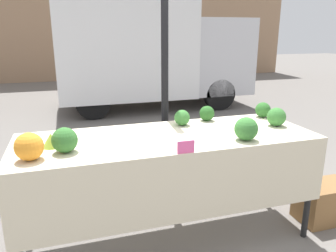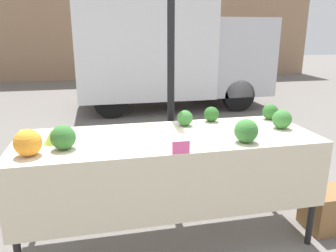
{
  "view_description": "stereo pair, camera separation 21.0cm",
  "coord_description": "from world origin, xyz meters",
  "px_view_note": "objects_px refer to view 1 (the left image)",
  "views": [
    {
      "loc": [
        -0.74,
        -2.36,
        1.71
      ],
      "look_at": [
        0.0,
        0.0,
        0.99
      ],
      "focal_mm": 35.0,
      "sensor_mm": 36.0,
      "label": 1
    },
    {
      "loc": [
        -0.53,
        -2.42,
        1.71
      ],
      "look_at": [
        0.0,
        0.0,
        0.99
      ],
      "focal_mm": 35.0,
      "sensor_mm": 36.0,
      "label": 2
    }
  ],
  "objects_px": {
    "parked_truck": "(146,47)",
    "price_sign": "(186,147)",
    "produce_crate": "(324,202)",
    "orange_cauliflower": "(29,147)"
  },
  "relations": [
    {
      "from": "parked_truck",
      "to": "orange_cauliflower",
      "type": "distance_m",
      "value": 5.7
    },
    {
      "from": "orange_cauliflower",
      "to": "price_sign",
      "type": "height_order",
      "value": "orange_cauliflower"
    },
    {
      "from": "parked_truck",
      "to": "produce_crate",
      "type": "distance_m",
      "value": 5.41
    },
    {
      "from": "price_sign",
      "to": "parked_truck",
      "type": "bearing_deg",
      "value": 79.1
    },
    {
      "from": "produce_crate",
      "to": "parked_truck",
      "type": "bearing_deg",
      "value": 94.57
    },
    {
      "from": "parked_truck",
      "to": "price_sign",
      "type": "height_order",
      "value": "parked_truck"
    },
    {
      "from": "parked_truck",
      "to": "orange_cauliflower",
      "type": "bearing_deg",
      "value": -111.15
    },
    {
      "from": "price_sign",
      "to": "orange_cauliflower",
      "type": "bearing_deg",
      "value": 169.68
    },
    {
      "from": "orange_cauliflower",
      "to": "produce_crate",
      "type": "height_order",
      "value": "orange_cauliflower"
    },
    {
      "from": "price_sign",
      "to": "produce_crate",
      "type": "relative_size",
      "value": 0.25
    }
  ]
}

